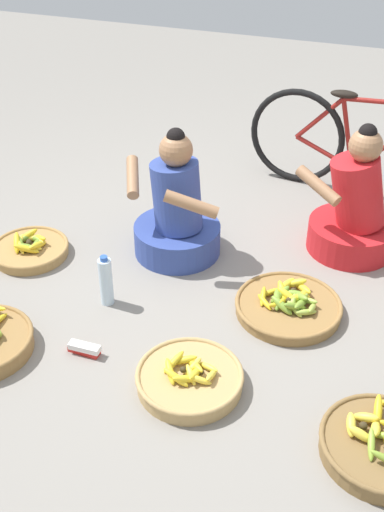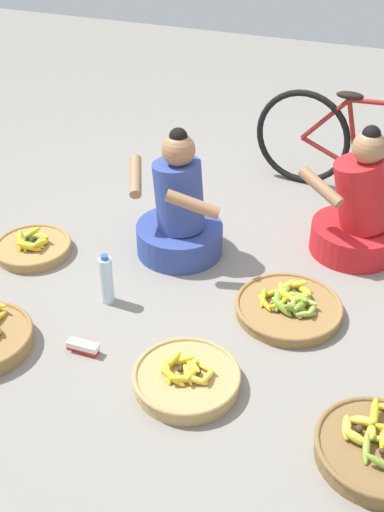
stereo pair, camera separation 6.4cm
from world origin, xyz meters
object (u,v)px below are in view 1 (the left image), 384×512
Objects in this scene: banana_basket_back_left at (289,305)px; banana_basket_back_center at (189,378)px; bicycle_leaning at (369,148)px; packet_carton_stack at (84,349)px; water_bottle at (106,281)px; vendor_woman_behind at (355,212)px; vendor_woman_front at (176,215)px; banana_basket_front_right at (30,249)px; banana_basket_back_right at (383,445)px.

banana_basket_back_left is 1.14× the size of banana_basket_back_center.
packet_carton_stack is at bearing -116.97° from bicycle_leaning.
bicycle_leaning reaches higher than water_bottle.
vendor_woman_behind is at bearing -88.54° from bicycle_leaning.
banana_basket_front_right is at bearing -157.53° from vendor_woman_front.
vendor_woman_behind is 1.78m from packet_carton_stack.
banana_basket_back_right reaches higher than packet_carton_stack.
vendor_woman_behind is 1.55× the size of banana_basket_back_right.
banana_basket_front_right is at bearing -158.00° from vendor_woman_behind.
banana_basket_back_left is at bearing -23.77° from vendor_woman_front.
water_bottle is (-1.14, -1.69, -0.22)m from bicycle_leaning.
banana_basket_back_center is at bearing 174.32° from banana_basket_back_right.
bicycle_leaning is 2.38m from packet_carton_stack.
banana_basket_front_right is 1.53× the size of water_bottle.
vendor_woman_behind is 1.75× the size of banana_basket_front_right.
banana_basket_back_center is (0.46, -1.03, -0.21)m from vendor_woman_front.
vendor_woman_front is 1.03m from packet_carton_stack.
bicycle_leaning is 3.37× the size of banana_basket_back_center.
bicycle_leaning reaches higher than banana_basket_back_center.
bicycle_leaning is 2.31m from banana_basket_front_right.
water_bottle reaches higher than banana_basket_back_left.
vendor_woman_behind is at bearing 51.91° from packet_carton_stack.
banana_basket_front_right is (-2.15, 0.77, -0.01)m from banana_basket_back_right.
banana_basket_back_center is at bearing -2.93° from packet_carton_stack.
vendor_woman_front reaches higher than packet_carton_stack.
banana_basket_back_center is at bearing -65.98° from vendor_woman_front.
water_bottle reaches higher than banana_basket_front_right.
bicycle_leaning is 3.25× the size of banana_basket_back_right.
vendor_woman_behind is 1.52m from water_bottle.
water_bottle is at bearing 145.68° from banana_basket_back_center.
vendor_woman_behind is 4.76× the size of packet_carton_stack.
bicycle_leaning is 2.05m from water_bottle.
banana_basket_back_left is (-0.21, -0.73, -0.22)m from vendor_woman_behind.
bicycle_leaning is 2.21m from banana_basket_back_center.
banana_basket_back_right is (1.34, -1.11, -0.20)m from vendor_woman_front.
packet_carton_stack is (-0.87, -0.66, -0.01)m from banana_basket_back_left.
banana_basket_back_center is 0.88m from banana_basket_back_right.
banana_basket_front_right is at bearing -141.06° from bicycle_leaning.
banana_basket_back_left is (-0.20, -1.44, -0.31)m from bicycle_leaning.
vendor_woman_behind is 0.79m from banana_basket_back_left.
vendor_woman_front reaches higher than banana_basket_back_center.
banana_basket_back_right is at bearing -76.71° from vendor_woman_behind.
vendor_woman_behind reaches higher than banana_basket_front_right.
banana_basket_back_right is 1.60m from water_bottle.
vendor_woman_front is at bearing 22.47° from banana_basket_front_right.
banana_basket_back_right is 3.06× the size of packet_carton_stack.
banana_basket_front_right is at bearing 151.67° from banana_basket_back_center.
banana_basket_back_right reaches higher than banana_basket_back_center.
banana_basket_back_center is 0.77m from water_bottle.
banana_basket_back_center is at bearing -28.33° from banana_basket_front_right.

